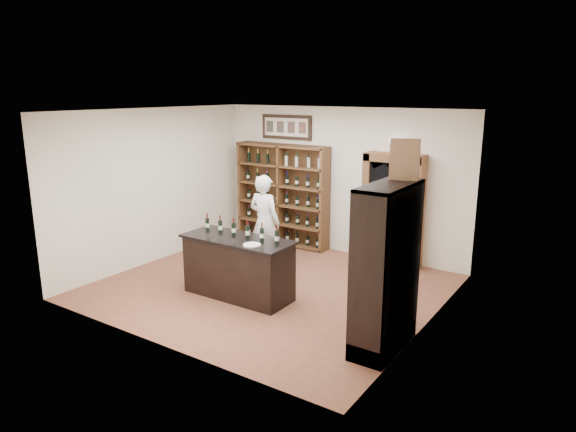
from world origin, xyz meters
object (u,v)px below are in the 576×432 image
object	(u,v)px
counter_bottle_0	(207,224)
side_cabinet	(387,294)
shopkeeper	(265,222)
wine_shelf	(283,194)
tasting_counter	(238,268)
wine_crate	(405,159)

from	to	relation	value
counter_bottle_0	side_cabinet	xyz separation A→B (m)	(3.44, -0.38, -0.35)
shopkeeper	side_cabinet	bearing A→B (deg)	153.28
wine_shelf	tasting_counter	distance (m)	3.19
counter_bottle_0	wine_crate	size ratio (longest dim) A/B	0.57
side_cabinet	wine_shelf	bearing A→B (deg)	139.79
tasting_counter	side_cabinet	distance (m)	2.75
counter_bottle_0	wine_crate	bearing A→B (deg)	0.28
side_cabinet	shopkeeper	size ratio (longest dim) A/B	1.22
side_cabinet	shopkeeper	world-z (taller)	side_cabinet
wine_shelf	shopkeeper	size ratio (longest dim) A/B	1.22
counter_bottle_0	shopkeeper	size ratio (longest dim) A/B	0.17
wine_shelf	wine_crate	xyz separation A→B (m)	(3.81, -2.84, 1.36)
shopkeeper	wine_crate	bearing A→B (deg)	159.02
wine_shelf	wine_crate	size ratio (longest dim) A/B	4.21
counter_bottle_0	tasting_counter	bearing A→B (deg)	-6.31
tasting_counter	counter_bottle_0	bearing A→B (deg)	173.69
wine_shelf	shopkeeper	world-z (taller)	wine_shelf
side_cabinet	shopkeeper	distance (m)	3.63
shopkeeper	wine_crate	distance (m)	3.78
counter_bottle_0	wine_crate	xyz separation A→B (m)	(3.43, 0.02, 1.35)
wine_shelf	wine_crate	world-z (taller)	wine_crate
tasting_counter	wine_crate	world-z (taller)	wine_crate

